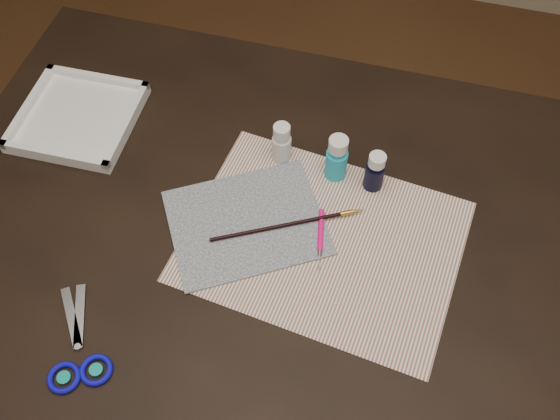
% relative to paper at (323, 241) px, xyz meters
% --- Properties ---
extents(ground, '(3.50, 3.50, 0.02)m').
position_rel_paper_xyz_m(ground, '(-0.08, 0.01, -0.76)').
color(ground, '#422614').
rests_on(ground, ground).
extents(table, '(1.30, 0.90, 0.75)m').
position_rel_paper_xyz_m(table, '(-0.08, 0.01, -0.38)').
color(table, black).
rests_on(table, ground).
extents(paper, '(0.51, 0.41, 0.00)m').
position_rel_paper_xyz_m(paper, '(0.00, 0.00, 0.00)').
color(paper, white).
rests_on(paper, table).
extents(canvas, '(0.34, 0.33, 0.00)m').
position_rel_paper_xyz_m(canvas, '(-0.14, -0.00, 0.00)').
color(canvas, '#121E35').
rests_on(canvas, paper).
extents(paint_bottle_white, '(0.05, 0.05, 0.09)m').
position_rel_paper_xyz_m(paint_bottle_white, '(-0.12, 0.16, 0.04)').
color(paint_bottle_white, silver).
rests_on(paint_bottle_white, table).
extents(paint_bottle_cyan, '(0.05, 0.05, 0.10)m').
position_rel_paper_xyz_m(paint_bottle_cyan, '(-0.01, 0.15, 0.05)').
color(paint_bottle_cyan, '#1CAFD0').
rests_on(paint_bottle_cyan, table).
extents(paint_bottle_navy, '(0.04, 0.04, 0.09)m').
position_rel_paper_xyz_m(paint_bottle_navy, '(0.06, 0.14, 0.04)').
color(paint_bottle_navy, black).
rests_on(paint_bottle_navy, table).
extents(paintbrush, '(0.26, 0.14, 0.01)m').
position_rel_paper_xyz_m(paintbrush, '(-0.07, 0.01, 0.01)').
color(paintbrush, black).
rests_on(paintbrush, canvas).
extents(craft_knife, '(0.03, 0.13, 0.01)m').
position_rel_paper_xyz_m(craft_knife, '(-0.00, -0.00, 0.01)').
color(craft_knife, '#FF0C7F').
rests_on(craft_knife, paper).
extents(scissors, '(0.20, 0.22, 0.01)m').
position_rel_paper_xyz_m(scissors, '(-0.35, -0.28, 0.00)').
color(scissors, silver).
rests_on(scissors, table).
extents(palette_tray, '(0.23, 0.23, 0.03)m').
position_rel_paper_xyz_m(palette_tray, '(-0.54, 0.15, 0.01)').
color(palette_tray, white).
rests_on(palette_tray, table).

